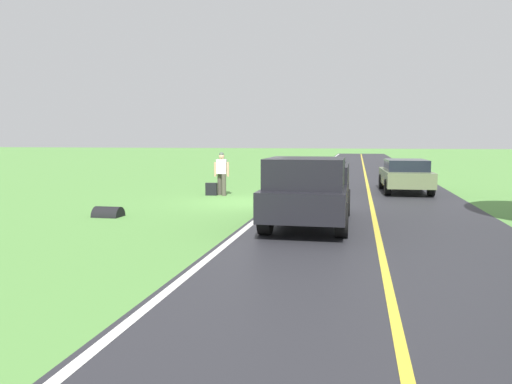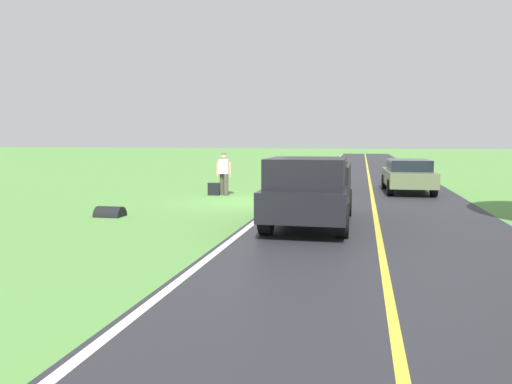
# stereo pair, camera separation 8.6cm
# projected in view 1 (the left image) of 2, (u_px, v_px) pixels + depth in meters

# --- Properties ---
(ground_plane) EXTENTS (200.00, 200.00, 0.00)m
(ground_plane) POSITION_uv_depth(u_px,v_px,m) (250.00, 202.00, 17.71)
(ground_plane) COLOR #568E42
(road_surface) EXTENTS (6.91, 120.00, 0.00)m
(road_surface) POSITION_uv_depth(u_px,v_px,m) (372.00, 205.00, 16.85)
(road_surface) COLOR #28282D
(road_surface) RESTS_ON ground
(lane_edge_line) EXTENTS (0.16, 117.60, 0.00)m
(lane_edge_line) POSITION_uv_depth(u_px,v_px,m) (278.00, 203.00, 17.51)
(lane_edge_line) COLOR silver
(lane_edge_line) RESTS_ON ground
(lane_centre_line) EXTENTS (0.14, 117.60, 0.00)m
(lane_centre_line) POSITION_uv_depth(u_px,v_px,m) (372.00, 205.00, 16.85)
(lane_centre_line) COLOR gold
(lane_centre_line) RESTS_ON ground
(hitchhiker_walking) EXTENTS (0.62, 0.51, 1.75)m
(hitchhiker_walking) POSITION_uv_depth(u_px,v_px,m) (222.00, 171.00, 19.81)
(hitchhiker_walking) COLOR #4C473D
(hitchhiker_walking) RESTS_ON ground
(suitcase_carried) EXTENTS (0.47, 0.23, 0.51)m
(suitcase_carried) POSITION_uv_depth(u_px,v_px,m) (211.00, 189.00, 19.87)
(suitcase_carried) COLOR black
(suitcase_carried) RESTS_ON ground
(pickup_truck_passing) EXTENTS (2.11, 5.41, 1.82)m
(pickup_truck_passing) POSITION_uv_depth(u_px,v_px,m) (309.00, 189.00, 12.88)
(pickup_truck_passing) COLOR black
(pickup_truck_passing) RESTS_ON ground
(sedan_near_oncoming) EXTENTS (2.05, 4.46, 1.41)m
(sedan_near_oncoming) POSITION_uv_depth(u_px,v_px,m) (405.00, 175.00, 20.97)
(sedan_near_oncoming) COLOR #66754C
(sedan_near_oncoming) RESTS_ON ground
(drainage_culvert) EXTENTS (0.80, 0.60, 0.60)m
(drainage_culvert) POSITION_uv_depth(u_px,v_px,m) (108.00, 217.00, 14.45)
(drainage_culvert) COLOR black
(drainage_culvert) RESTS_ON ground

